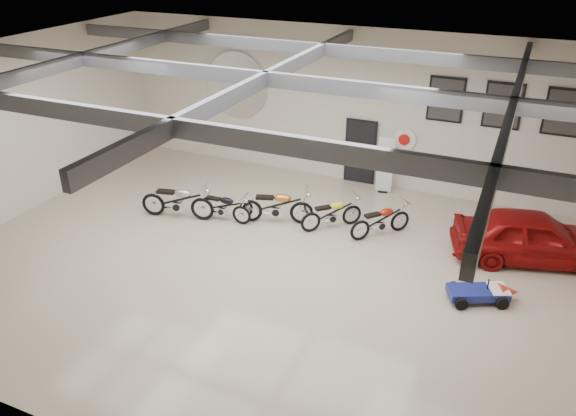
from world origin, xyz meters
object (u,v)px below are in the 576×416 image
at_px(motorcycle_gold, 276,205).
at_px(motorcycle_yellow, 332,213).
at_px(motorcycle_silver, 177,200).
at_px(motorcycle_red, 381,220).
at_px(go_kart, 484,290).
at_px(vintage_car, 533,236).
at_px(motorcycle_black, 222,206).
at_px(banner_stand, 385,165).

xyz_separation_m(motorcycle_gold, motorcycle_yellow, (1.57, 0.34, -0.08)).
height_order(motorcycle_silver, motorcycle_red, motorcycle_silver).
xyz_separation_m(go_kart, vintage_car, (0.86, 2.33, 0.37)).
bearing_deg(motorcycle_yellow, motorcycle_gold, 147.66).
relative_size(motorcycle_black, motorcycle_yellow, 0.98).
relative_size(motorcycle_silver, motorcycle_black, 1.21).
xyz_separation_m(banner_stand, vintage_car, (4.50, -2.49, -0.26)).
distance_m(motorcycle_yellow, motorcycle_red, 1.38).
relative_size(motorcycle_silver, motorcycle_red, 1.17).
distance_m(banner_stand, motorcycle_black, 5.36).
bearing_deg(motorcycle_gold, motorcycle_red, -9.56).
xyz_separation_m(motorcycle_silver, motorcycle_black, (1.28, 0.36, -0.10)).
height_order(motorcycle_gold, motorcycle_red, motorcycle_gold).
distance_m(motorcycle_yellow, vintage_car, 5.24).
bearing_deg(motorcycle_silver, motorcycle_black, 3.13).
height_order(banner_stand, motorcycle_silver, banner_stand).
height_order(motorcycle_black, vintage_car, vintage_car).
distance_m(banner_stand, motorcycle_gold, 4.02).
height_order(motorcycle_yellow, go_kart, motorcycle_yellow).
distance_m(motorcycle_gold, motorcycle_red, 2.98).
bearing_deg(motorcycle_black, banner_stand, 42.70).
height_order(go_kart, vintage_car, vintage_car).
bearing_deg(go_kart, vintage_car, 44.74).
distance_m(motorcycle_silver, vintage_car, 9.69).
height_order(motorcycle_gold, go_kart, motorcycle_gold).
relative_size(motorcycle_gold, motorcycle_yellow, 1.16).
distance_m(motorcycle_silver, motorcycle_yellow, 4.49).
relative_size(go_kart, vintage_car, 0.42).
xyz_separation_m(motorcycle_yellow, vintage_car, (5.21, 0.45, 0.20)).
bearing_deg(banner_stand, motorcycle_black, -144.09).
height_order(banner_stand, motorcycle_gold, banner_stand).
relative_size(motorcycle_red, vintage_car, 0.47).
height_order(banner_stand, go_kart, banner_stand).
bearing_deg(banner_stand, vintage_car, -38.33).
height_order(motorcycle_silver, motorcycle_gold, motorcycle_silver).
bearing_deg(motorcycle_silver, motorcycle_red, 0.72).
bearing_deg(motorcycle_yellow, banner_stand, 32.00).
bearing_deg(motorcycle_yellow, motorcycle_red, -38.86).
bearing_deg(motorcycle_yellow, motorcycle_black, 151.09).
height_order(motorcycle_silver, go_kart, motorcycle_silver).
bearing_deg(go_kart, motorcycle_black, 147.09).
height_order(motorcycle_gold, motorcycle_yellow, motorcycle_gold).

